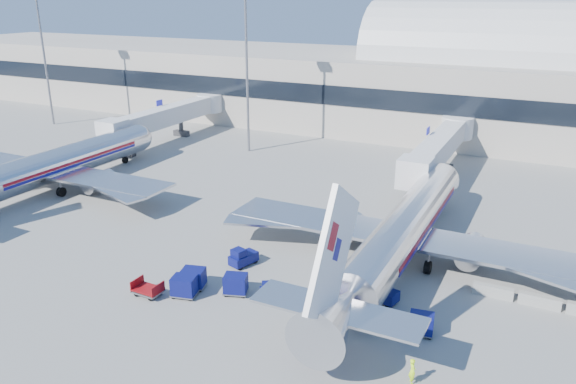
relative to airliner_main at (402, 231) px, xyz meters
The scene contains 20 objects.
ground 11.35m from the airliner_main, 155.75° to the right, with size 260.00×260.00×0.00m, color gray.
terminal 56.80m from the airliner_main, 114.64° to the left, with size 170.00×28.15×21.00m.
airliner_main is the anchor object (origin of this frame).
airliner_mid 42.00m from the airliner_main, behind, with size 32.00×37.26×12.07m.
jetbridge_near 26.43m from the airliner_main, 95.22° to the left, with size 4.40×27.50×6.25m.
jetbridge_mid 51.62m from the airliner_main, 149.36° to the left, with size 4.40×27.50×6.25m.
mast_far_west 75.44m from the airliner_main, 159.99° to the left, with size 2.00×1.20×22.60m.
mast_west 41.12m from the airliner_main, 139.64° to the left, with size 2.00×1.20×22.60m.
barrier_near 8.74m from the airliner_main, 17.39° to the right, with size 3.00×0.55×0.90m, color #9E9E96.
barrier_mid 11.84m from the airliner_main, 12.50° to the right, with size 3.00×0.55×0.90m, color #9E9E96.
tug_lead 12.74m from the airliner_main, 124.71° to the right, with size 2.23×1.91×1.31m.
tug_right 7.30m from the airliner_main, 86.97° to the right, with size 2.77×1.79×1.67m.
tug_left 13.82m from the airliner_main, 151.33° to the right, with size 1.92×2.75×1.63m.
cart_train_a 14.96m from the airliner_main, 132.10° to the right, with size 2.18×1.91×1.62m.
cart_train_b 17.88m from the airliner_main, 139.08° to the right, with size 2.16×1.85×1.63m.
cart_train_c 18.74m from the airliner_main, 135.45° to the right, with size 2.18×1.85×1.67m.
cart_solo_near 15.47m from the airliner_main, 95.18° to the right, with size 2.49×2.24×1.80m.
cart_solo_far 11.04m from the airliner_main, 66.90° to the right, with size 1.90×1.56×1.51m.
cart_open_red 21.44m from the airliner_main, 138.20° to the right, with size 2.23×1.60×0.59m.
ramp_worker 16.26m from the airliner_main, 71.87° to the right, with size 0.61×0.40×1.67m, color #BCF619.
Camera 1 is at (20.78, -39.08, 22.14)m, focal length 35.00 mm.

